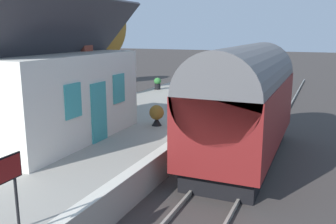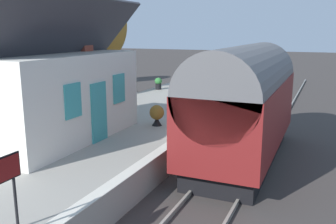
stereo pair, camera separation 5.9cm
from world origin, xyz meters
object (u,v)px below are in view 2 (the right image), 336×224
station_building (55,92)px  planter_under_sign (158,83)px  bench_platform_end (183,98)px  tree_mid_background (97,26)px  tree_distant (1,33)px  bench_near_building (213,83)px  bench_by_lamp (198,90)px  station_sign_board (0,178)px  train (244,103)px  planter_edge_far (198,103)px  planter_corner_building (189,86)px  planter_by_door (157,114)px  tree_far_right (77,32)px

station_building → planter_under_sign: station_building is taller
bench_platform_end → tree_mid_background: (3.29, 7.27, 3.71)m
station_building → tree_distant: (4.15, 6.87, 2.06)m
tree_distant → planter_under_sign: bearing=-34.7°
station_building → tree_distant: tree_distant is taller
bench_near_building → planter_under_sign: (-1.14, 3.50, -0.04)m
station_building → bench_by_lamp: 10.25m
bench_near_building → station_sign_board: 18.94m
train → tree_mid_background: tree_mid_background is taller
planter_edge_far → planter_corner_building: (6.10, 2.71, -0.17)m
train → tree_mid_background: size_ratio=1.08×
train → bench_platform_end: (4.08, 4.01, -0.77)m
bench_by_lamp → planter_corner_building: bearing=30.7°
bench_by_lamp → station_sign_board: bearing=-174.3°
tree_mid_background → tree_distant: 6.49m
planter_corner_building → planter_by_door: bearing=-167.8°
planter_under_sign → planter_corner_building: size_ratio=0.89×
bench_near_building → planter_corner_building: (-0.75, 1.44, -0.18)m
bench_by_lamp → station_sign_board: 15.85m
train → bench_by_lamp: train is taller
planter_edge_far → station_sign_board: (-12.01, -0.27, 0.72)m
tree_distant → bench_near_building: bearing=-44.9°
train → bench_near_building: bearing=22.4°
bench_by_lamp → planter_under_sign: size_ratio=1.69×
tree_far_right → tree_distant: size_ratio=0.90×
bench_platform_end → planter_corner_building: (5.25, 1.59, -0.18)m
station_sign_board → tree_distant: size_ratio=0.21×
planter_edge_far → bench_platform_end: bearing=52.8°
bench_by_lamp → planter_corner_building: bench_by_lamp is taller
bench_by_lamp → station_building: bearing=168.7°
station_sign_board → tree_distant: tree_distant is taller
train → station_sign_board: 9.16m
bench_near_building → station_building: bearing=171.2°
station_building → planter_by_door: station_building is taller
station_building → tree_mid_background: (10.38, 5.09, 2.47)m
train → station_building: 6.90m
bench_by_lamp → planter_corner_building: 2.75m
train → bench_platform_end: 5.77m
planter_edge_far → tree_far_right: size_ratio=0.14×
station_building → planter_by_door: bearing=-40.0°
bench_by_lamp → planter_edge_far: bearing=-160.8°
tree_distant → planter_corner_building: bearing=-42.3°
station_building → planter_edge_far: size_ratio=7.42×
planter_under_sign → station_sign_board: (-17.72, -5.03, 0.76)m
train → planter_by_door: size_ratio=9.50×
bench_platform_end → tree_distant: (-2.94, 9.05, 3.29)m
tree_far_right → tree_distant: bearing=-160.0°
bench_platform_end → tree_mid_background: size_ratio=0.19×
tree_mid_background → tree_distant: size_ratio=1.02×
train → bench_near_building: 10.94m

